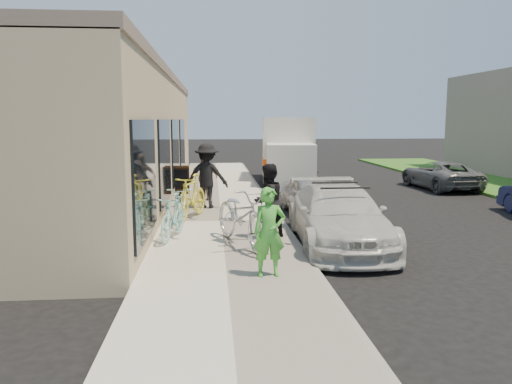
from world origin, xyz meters
name	(u,v)px	position (x,y,z in m)	size (l,w,h in m)	color
ground	(325,256)	(0.00, 0.00, 0.00)	(120.00, 120.00, 0.00)	black
sidewalk	(221,224)	(-2.00, 3.00, 0.07)	(3.00, 34.00, 0.15)	beige
curb	(282,223)	(-0.45, 3.00, 0.07)	(0.12, 34.00, 0.13)	gray
storefront	(123,137)	(-5.24, 7.99, 2.12)	(3.60, 20.00, 4.22)	#C5B189
bike_rack	(178,204)	(-3.07, 2.87, 0.62)	(0.16, 0.55, 0.78)	black
sandwich_board	(181,180)	(-3.30, 7.77, 0.64)	(0.60, 0.61, 0.95)	black
sedan_white	(338,216)	(0.47, 0.82, 0.65)	(2.03, 4.55, 1.34)	silver
sedan_silver	(312,196)	(0.60, 4.37, 0.55)	(1.31, 3.26, 1.11)	#9B9BA0
moving_truck	(287,154)	(1.06, 12.03, 1.23)	(2.64, 5.83, 2.78)	silver
far_car_gray	(440,175)	(6.69, 9.25, 0.55)	(1.81, 3.93, 1.09)	#515456
tandem_bike	(242,216)	(-1.63, 0.47, 0.76)	(0.82, 2.34, 1.23)	silver
woman_rider	(269,232)	(-1.30, -1.58, 0.88)	(0.54, 0.35, 1.47)	green
man_standing	(268,201)	(-1.03, 1.06, 0.96)	(0.79, 0.61, 1.62)	black
cruiser_bike_a	(173,217)	(-3.07, 1.18, 0.63)	(0.45, 1.60, 0.96)	#8BCFC8
cruiser_bike_b	(180,204)	(-3.02, 2.86, 0.61)	(0.61, 1.75, 0.92)	#8BCFC8
cruiser_bike_c	(191,197)	(-2.76, 3.36, 0.72)	(0.54, 1.90, 1.14)	gold
bystander_a	(207,176)	(-2.37, 4.93, 1.09)	(1.21, 0.70, 1.87)	black
bystander_b	(204,177)	(-2.49, 6.37, 0.89)	(0.87, 0.36, 1.48)	brown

